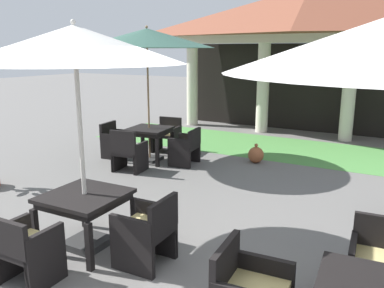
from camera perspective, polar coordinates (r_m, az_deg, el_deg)
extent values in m
plane|color=slate|center=(4.61, -14.50, -19.33)|extent=(60.00, 60.00, 0.00)
cylinder|color=beige|center=(13.25, 0.04, 8.49)|extent=(0.37, 0.37, 2.67)
cylinder|color=beige|center=(12.24, 10.19, 7.88)|extent=(0.37, 0.37, 2.67)
cylinder|color=beige|center=(11.67, 21.68, 6.89)|extent=(0.37, 0.37, 2.67)
cube|color=beige|center=(11.85, 16.26, 14.43)|extent=(8.15, 0.70, 0.24)
pyramid|color=brown|center=(11.89, 16.50, 18.01)|extent=(8.55, 2.46, 1.25)
cube|color=black|center=(12.77, 16.78, 7.75)|extent=(7.95, 0.16, 2.67)
cube|color=#519347|center=(10.40, 12.96, -0.63)|extent=(10.35, 2.57, 0.01)
cube|color=black|center=(4.42, 25.84, -15.69)|extent=(0.65, 0.59, 0.07)
cube|color=#E0CC7F|center=(4.39, 25.92, -15.00)|extent=(0.60, 0.54, 0.05)
cube|color=black|center=(4.46, 21.88, -16.46)|extent=(0.10, 0.55, 0.62)
cube|color=black|center=(4.74, 22.06, -16.33)|extent=(0.06, 0.06, 0.38)
cube|color=black|center=(3.59, 4.82, -17.00)|extent=(0.10, 0.60, 0.41)
cube|color=black|center=(5.16, -15.22, -7.18)|extent=(0.96, 0.96, 0.05)
cube|color=black|center=(5.19, -15.17, -7.86)|extent=(0.88, 0.88, 0.08)
cube|color=black|center=(5.33, -21.64, -11.61)|extent=(0.07, 0.07, 0.58)
cube|color=black|center=(4.76, -14.58, -14.18)|extent=(0.07, 0.07, 0.58)
cube|color=black|center=(5.87, -15.25, -8.78)|extent=(0.07, 0.07, 0.58)
cube|color=black|center=(5.36, -8.32, -10.64)|extent=(0.07, 0.07, 0.58)
cube|color=#2D2D2D|center=(5.42, -14.79, -13.56)|extent=(0.49, 0.49, 0.09)
cylinder|color=beige|center=(5.00, -15.60, -1.25)|extent=(0.05, 0.05, 2.48)
cone|color=white|center=(4.85, -16.57, 13.59)|extent=(2.58, 2.58, 0.44)
sphere|color=beige|center=(4.86, -16.77, 16.51)|extent=(0.06, 0.06, 0.06)
cube|color=black|center=(4.73, -22.52, -13.69)|extent=(0.57, 0.52, 0.07)
cube|color=#E0CC7F|center=(4.70, -22.58, -13.04)|extent=(0.53, 0.48, 0.05)
cube|color=black|center=(4.51, -25.07, -12.16)|extent=(0.56, 0.08, 0.38)
cube|color=black|center=(4.94, -24.44, -13.51)|extent=(0.08, 0.51, 0.65)
cube|color=black|center=(4.58, -20.27, -15.33)|extent=(0.08, 0.51, 0.65)
cube|color=black|center=(5.12, -22.20, -14.16)|extent=(0.06, 0.06, 0.35)
cube|color=black|center=(4.78, -18.14, -15.85)|extent=(0.06, 0.06, 0.35)
cube|color=black|center=(4.53, -22.38, -17.98)|extent=(0.06, 0.06, 0.35)
cube|color=black|center=(4.74, -6.85, -12.26)|extent=(0.58, 0.57, 0.07)
cube|color=#E0CC7F|center=(4.72, -6.87, -11.61)|extent=(0.54, 0.52, 0.05)
cube|color=black|center=(4.51, -4.12, -10.31)|extent=(0.08, 0.56, 0.40)
cube|color=black|center=(4.59, -8.68, -14.35)|extent=(0.57, 0.08, 0.67)
cube|color=black|center=(4.97, -5.12, -12.00)|extent=(0.57, 0.08, 0.67)
cube|color=black|center=(4.81, -11.11, -15.07)|extent=(0.06, 0.06, 0.38)
cube|color=black|center=(5.16, -7.59, -12.86)|extent=(0.06, 0.06, 0.38)
cube|color=black|center=(4.54, -5.83, -16.70)|extent=(0.06, 0.06, 0.38)
cube|color=black|center=(4.91, -2.54, -14.18)|extent=(0.06, 0.06, 0.38)
cube|color=black|center=(8.96, -6.20, 2.17)|extent=(0.98, 0.98, 0.05)
cube|color=black|center=(8.98, -6.19, 1.74)|extent=(0.90, 0.90, 0.09)
cube|color=black|center=(8.91, -9.65, -0.78)|extent=(0.08, 0.08, 0.62)
cube|color=black|center=(8.53, -5.02, -1.29)|extent=(0.08, 0.08, 0.62)
cube|color=black|center=(9.59, -7.11, 0.31)|extent=(0.08, 0.08, 0.62)
cube|color=black|center=(9.23, -2.74, -0.12)|extent=(0.08, 0.08, 0.62)
cube|color=#2D2D2D|center=(9.12, -6.09, -2.13)|extent=(0.47, 0.47, 0.07)
cylinder|color=olive|center=(8.87, -6.30, 6.00)|extent=(0.04, 0.04, 2.67)
cone|color=#33594C|center=(8.80, -6.53, 14.92)|extent=(2.93, 2.93, 0.41)
sphere|color=olive|center=(8.81, -6.57, 16.43)|extent=(0.06, 0.06, 0.06)
cube|color=black|center=(8.67, -1.10, -0.43)|extent=(0.59, 0.68, 0.07)
cube|color=#E0CC7F|center=(8.65, -1.10, -0.04)|extent=(0.54, 0.62, 0.05)
cube|color=black|center=(8.53, 0.36, 0.88)|extent=(0.14, 0.62, 0.38)
cube|color=black|center=(8.43, -1.87, -1.37)|extent=(0.52, 0.12, 0.63)
cube|color=black|center=(8.94, -0.37, -0.50)|extent=(0.52, 0.12, 0.63)
cube|color=black|center=(8.57, -3.25, -2.09)|extent=(0.06, 0.06, 0.36)
cube|color=black|center=(9.06, -1.72, -1.22)|extent=(0.06, 0.06, 0.36)
cube|color=black|center=(8.38, -0.41, -2.41)|extent=(0.06, 0.06, 0.36)
cube|color=black|center=(8.89, 0.98, -1.50)|extent=(0.06, 0.06, 0.36)
cube|color=black|center=(9.78, -3.75, 1.33)|extent=(0.65, 0.63, 0.07)
cube|color=#E0CC7F|center=(9.77, -3.75, 1.67)|extent=(0.60, 0.58, 0.05)
cube|color=black|center=(9.96, -3.12, 2.85)|extent=(0.59, 0.13, 0.37)
cube|color=black|center=(9.69, -2.28, 0.58)|extent=(0.13, 0.56, 0.63)
cube|color=black|center=(9.92, -5.16, 0.84)|extent=(0.13, 0.56, 0.63)
cube|color=black|center=(9.50, -2.95, -0.44)|extent=(0.06, 0.06, 0.39)
cube|color=black|center=(9.73, -5.78, -0.16)|extent=(0.06, 0.06, 0.39)
cube|color=black|center=(9.94, -1.72, 0.19)|extent=(0.06, 0.06, 0.39)
cube|color=black|center=(10.16, -4.46, 0.45)|extent=(0.06, 0.06, 0.39)
cube|color=black|center=(9.47, -10.76, 0.52)|extent=(0.58, 0.67, 0.07)
cube|color=#E0CC7F|center=(9.46, -10.78, 0.88)|extent=(0.53, 0.62, 0.05)
cube|color=black|center=(9.55, -12.00, 1.96)|extent=(0.14, 0.62, 0.38)
cube|color=black|center=(9.73, -9.82, 0.34)|extent=(0.51, 0.12, 0.60)
cube|color=black|center=(9.26, -11.70, -0.41)|extent=(0.51, 0.12, 0.60)
cube|color=black|center=(9.63, -8.67, -0.49)|extent=(0.06, 0.06, 0.36)
cube|color=black|center=(9.17, -10.46, -1.26)|extent=(0.06, 0.06, 0.36)
cube|color=black|center=(9.87, -10.94, -0.24)|extent=(0.06, 0.06, 0.36)
cube|color=black|center=(9.42, -12.78, -0.98)|extent=(0.06, 0.06, 0.36)
cube|color=black|center=(8.31, -8.97, -1.22)|extent=(0.63, 0.60, 0.07)
cube|color=#E0CC7F|center=(8.29, -8.98, -0.82)|extent=(0.58, 0.55, 0.05)
cube|color=black|center=(8.04, -9.94, 0.23)|extent=(0.58, 0.13, 0.47)
cube|color=black|center=(8.47, -10.50, -1.57)|extent=(0.12, 0.53, 0.62)
cube|color=black|center=(8.20, -7.35, -1.95)|extent=(0.12, 0.53, 0.62)
cube|color=black|center=(8.69, -9.58, -2.05)|extent=(0.06, 0.06, 0.35)
cube|color=black|center=(8.44, -6.58, -2.42)|extent=(0.06, 0.06, 0.35)
cube|color=black|center=(8.31, -11.29, -2.84)|extent=(0.06, 0.06, 0.35)
cube|color=black|center=(8.04, -8.20, -3.26)|extent=(0.06, 0.06, 0.35)
ellipsoid|color=#9E5633|center=(8.96, 9.19, -1.55)|extent=(0.35, 0.35, 0.36)
sphere|color=#9E5633|center=(8.90, 9.24, -0.18)|extent=(0.08, 0.08, 0.08)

